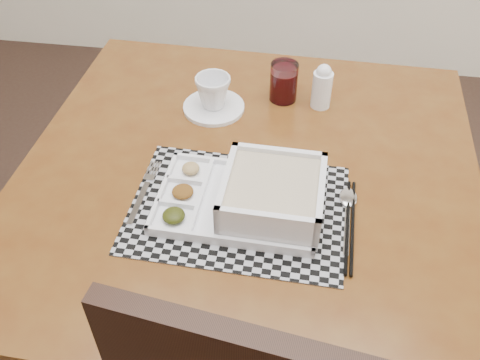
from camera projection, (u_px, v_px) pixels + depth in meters
name	position (u px, v px, depth m)	size (l,w,h in m)	color
dining_table	(247.00, 195.00, 1.20)	(1.01, 1.01, 0.74)	#53280F
placemat	(238.00, 208.00, 1.06)	(0.43, 0.32, 0.00)	#98999F
serving_tray	(262.00, 198.00, 1.04)	(0.33, 0.23, 0.09)	white
fork	(144.00, 190.00, 1.10)	(0.02, 0.19, 0.00)	silver
spoon	(348.00, 202.00, 1.07)	(0.04, 0.18, 0.01)	silver
chopsticks	(350.00, 225.00, 1.02)	(0.02, 0.24, 0.01)	black
saucer	(214.00, 107.00, 1.31)	(0.15, 0.15, 0.01)	white
cup	(213.00, 92.00, 1.27)	(0.09, 0.09, 0.08)	white
juice_glass	(284.00, 83.00, 1.31)	(0.07, 0.07, 0.10)	white
creamer_bottle	(322.00, 87.00, 1.28)	(0.05, 0.05, 0.11)	white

